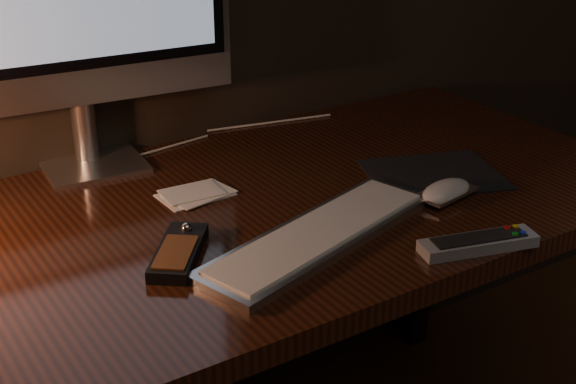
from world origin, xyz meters
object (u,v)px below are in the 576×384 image
mouse (446,193)px  tv_remote (478,243)px  keyboard (319,234)px  desk (223,257)px  media_remote (179,251)px

mouse → tv_remote: size_ratio=0.58×
keyboard → tv_remote: tv_remote is taller
desk → tv_remote: 0.50m
desk → mouse: size_ratio=13.61×
keyboard → media_remote: (-0.22, 0.07, 0.00)m
mouse → tv_remote: bearing=-127.8°
desk → media_remote: 0.28m
mouse → media_remote: media_remote is taller
desk → tv_remote: size_ratio=7.87×
desk → tv_remote: (0.25, -0.41, 0.14)m
desk → keyboard: (0.06, -0.24, 0.14)m
desk → mouse: mouse is taller
keyboard → mouse: mouse is taller
desk → keyboard: bearing=-76.5°
tv_remote → mouse: bearing=78.3°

